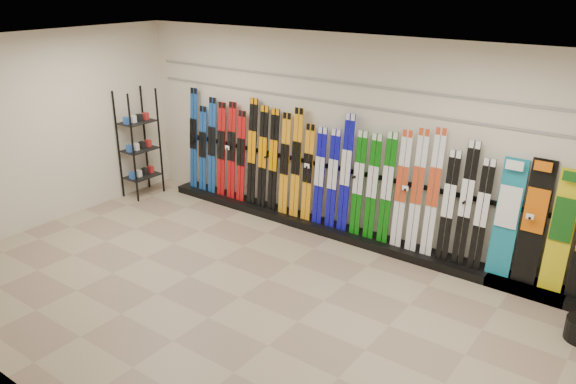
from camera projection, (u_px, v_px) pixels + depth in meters
The scene contains 10 objects.
floor at pixel (240, 297), 6.98m from camera, with size 8.00×8.00×0.00m, color gray.
back_wall at pixel (347, 137), 8.32m from camera, with size 8.00×8.00×0.00m, color beige.
left_wall at pixel (41, 131), 8.66m from camera, with size 5.00×5.00×0.00m, color beige.
ceiling at pixel (231, 51), 5.90m from camera, with size 8.00×8.00×0.00m, color silver.
ski_rack_base at pixel (349, 234), 8.55m from camera, with size 8.00×0.40×0.12m, color black.
skis at pixel (313, 170), 8.63m from camera, with size 5.37×0.17×1.80m.
snowboards at pixel (545, 228), 6.84m from camera, with size 1.26×0.24×1.58m.
accessory_rack at pixel (139, 143), 9.95m from camera, with size 0.40×0.60×1.92m, color black.
slatwall_rail_0 at pixel (348, 104), 8.13m from camera, with size 7.60×0.02×0.03m, color gray.
slatwall_rail_1 at pixel (349, 84), 8.02m from camera, with size 7.60×0.02×0.03m, color gray.
Camera 1 is at (4.07, -4.51, 3.74)m, focal length 35.00 mm.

